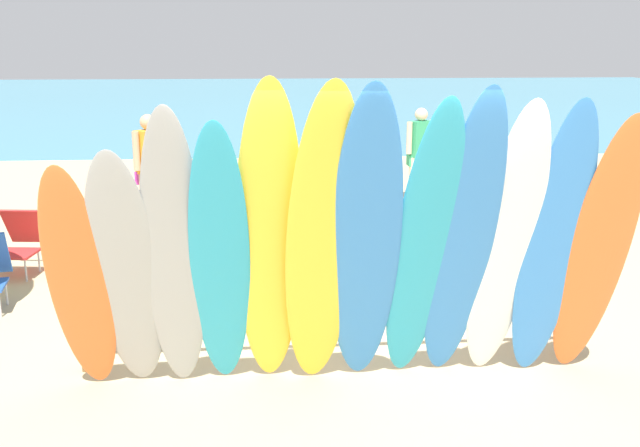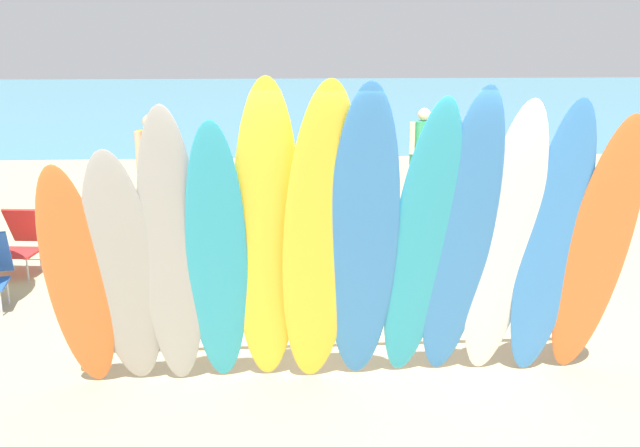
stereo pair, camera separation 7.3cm
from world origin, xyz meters
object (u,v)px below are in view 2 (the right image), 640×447
object	(u,v)px
surfboard_rack	(332,301)
beachgoer_near_rack	(153,162)
surfboard_blue_8	(460,246)
beach_chair_blue	(22,239)
beachgoer_by_water	(450,144)
surfboard_teal_7	(420,251)
surfboard_orange_0	(78,284)
surfboard_grey_1	(124,276)
surfboard_white_9	(503,249)
surfboard_orange_11	(596,253)
surfboard_teal_3	(217,264)
surfboard_yellow_5	(319,247)
beachgoer_midbeach	(423,148)
surfboard_yellow_4	(267,244)
surfboard_grey_2	(172,259)
surfboard_blue_6	(362,248)
surfboard_blue_10	(550,248)

from	to	relation	value
surfboard_rack	beachgoer_near_rack	distance (m)	5.70
surfboard_blue_8	beach_chair_blue	bearing A→B (deg)	139.64
beachgoer_by_water	surfboard_teal_7	bearing A→B (deg)	103.60
surfboard_orange_0	surfboard_grey_1	world-z (taller)	surfboard_grey_1
surfboard_grey_1	surfboard_white_9	bearing A→B (deg)	-0.43
surfboard_blue_8	surfboard_orange_11	world-z (taller)	surfboard_blue_8
surfboard_teal_3	surfboard_yellow_5	world-z (taller)	surfboard_yellow_5
surfboard_rack	beachgoer_midbeach	size ratio (longest dim) A/B	2.67
surfboard_yellow_4	surfboard_blue_8	distance (m)	1.50
surfboard_grey_2	surfboard_teal_3	distance (m)	0.35
surfboard_grey_2	surfboard_blue_6	size ratio (longest dim) A/B	0.93
surfboard_blue_6	surfboard_white_9	size ratio (longest dim) A/B	1.08
surfboard_blue_6	surfboard_orange_11	distance (m)	1.93
surfboard_grey_1	surfboard_blue_6	size ratio (longest dim) A/B	0.82
surfboard_yellow_4	surfboard_blue_8	bearing A→B (deg)	-3.27
surfboard_blue_6	beachgoer_midbeach	bearing A→B (deg)	77.21
surfboard_orange_0	beachgoer_near_rack	distance (m)	5.78
surfboard_blue_8	surfboard_orange_11	xyz separation A→B (m)	(1.14, 0.08, -0.11)
surfboard_orange_0	surfboard_orange_11	xyz separation A→B (m)	(4.10, 0.01, 0.16)
surfboard_rack	surfboard_orange_11	world-z (taller)	surfboard_orange_11
surfboard_grey_1	beach_chair_blue	xyz separation A→B (m)	(-2.00, 3.51, -0.64)
surfboard_teal_3	surfboard_blue_10	bearing A→B (deg)	-1.34
surfboard_rack	surfboard_grey_2	bearing A→B (deg)	-152.98
surfboard_teal_3	surfboard_grey_1	bearing A→B (deg)	175.06
surfboard_grey_2	beachgoer_near_rack	bearing A→B (deg)	96.36
surfboard_grey_2	surfboard_yellow_5	world-z (taller)	surfboard_yellow_5
surfboard_orange_0	surfboard_grey_1	xyz separation A→B (m)	(0.36, -0.01, 0.05)
surfboard_yellow_5	beachgoer_midbeach	world-z (taller)	surfboard_yellow_5
beachgoer_by_water	surfboard_yellow_5	bearing A→B (deg)	98.82
surfboard_orange_11	surfboard_blue_6	bearing A→B (deg)	-178.36
surfboard_grey_1	surfboard_blue_10	distance (m)	3.36
surfboard_yellow_4	surfboard_white_9	size ratio (longest dim) A/B	1.07
surfboard_rack	surfboard_blue_8	bearing A→B (deg)	-35.28
surfboard_yellow_4	surfboard_blue_6	bearing A→B (deg)	-9.54
surfboard_grey_1	surfboard_yellow_5	bearing A→B (deg)	-4.91
surfboard_teal_3	beachgoer_near_rack	bearing A→B (deg)	101.68
surfboard_yellow_5	beach_chair_blue	size ratio (longest dim) A/B	3.45
surfboard_blue_6	surfboard_grey_1	bearing A→B (deg)	178.75
surfboard_yellow_5	surfboard_blue_8	xyz separation A→B (m)	(1.10, 0.06, -0.02)
surfboard_orange_11	surfboard_blue_10	bearing A→B (deg)	-179.67
surfboard_orange_11	beachgoer_near_rack	world-z (taller)	surfboard_orange_11
surfboard_blue_6	beachgoer_near_rack	xyz separation A→B (m)	(-2.54, 5.90, -0.29)
surfboard_grey_2	surfboard_teal_3	bearing A→B (deg)	-2.11
surfboard_white_9	beachgoer_near_rack	xyz separation A→B (m)	(-3.68, 5.78, -0.22)
surfboard_teal_3	surfboard_white_9	distance (m)	2.25
surfboard_orange_0	surfboard_yellow_4	bearing A→B (deg)	-1.74
surfboard_grey_1	surfboard_blue_10	xyz separation A→B (m)	(3.35, -0.00, 0.16)
surfboard_grey_1	beachgoer_by_water	xyz separation A→B (m)	(4.61, 8.24, -0.17)
surfboard_grey_2	surfboard_blue_6	bearing A→B (deg)	-7.30
surfboard_teal_7	surfboard_blue_8	size ratio (longest dim) A/B	0.97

